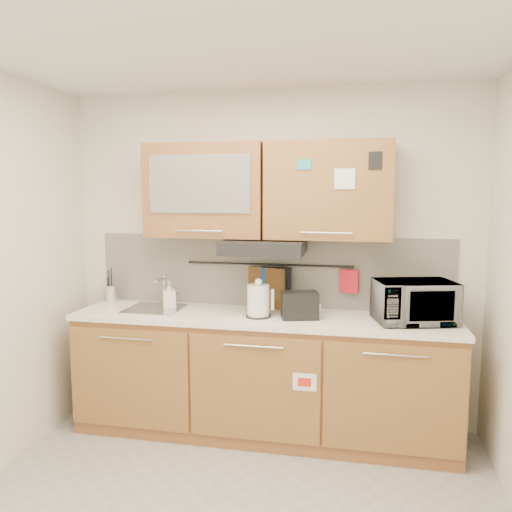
% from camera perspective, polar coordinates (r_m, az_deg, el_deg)
% --- Properties ---
extents(ceiling, '(3.20, 3.20, 0.00)m').
position_cam_1_polar(ceiling, '(2.57, -4.72, 25.07)').
color(ceiling, white).
rests_on(ceiling, wall_back).
extents(wall_back, '(3.20, 0.00, 3.20)m').
position_cam_1_polar(wall_back, '(3.94, 1.58, -0.30)').
color(wall_back, silver).
rests_on(wall_back, ground).
extents(base_cabinet, '(2.80, 0.64, 0.88)m').
position_cam_1_polar(base_cabinet, '(3.87, 0.72, -14.16)').
color(base_cabinet, brown).
rests_on(base_cabinet, floor).
extents(countertop, '(2.82, 0.62, 0.04)m').
position_cam_1_polar(countertop, '(3.71, 0.73, -7.04)').
color(countertop, white).
rests_on(countertop, base_cabinet).
extents(backsplash, '(2.80, 0.02, 0.56)m').
position_cam_1_polar(backsplash, '(3.94, 1.55, -1.76)').
color(backsplash, silver).
rests_on(backsplash, countertop).
extents(upper_cabinets, '(1.82, 0.37, 0.70)m').
position_cam_1_polar(upper_cabinets, '(3.73, 1.06, 7.46)').
color(upper_cabinets, brown).
rests_on(upper_cabinets, wall_back).
extents(range_hood, '(0.60, 0.46, 0.10)m').
position_cam_1_polar(range_hood, '(3.68, 0.92, 1.06)').
color(range_hood, black).
rests_on(range_hood, upper_cabinets).
extents(sink, '(0.42, 0.40, 0.26)m').
position_cam_1_polar(sink, '(3.97, -11.42, -5.90)').
color(sink, silver).
rests_on(sink, countertop).
extents(utensil_rail, '(1.30, 0.02, 0.02)m').
position_cam_1_polar(utensil_rail, '(3.89, 1.45, -0.98)').
color(utensil_rail, black).
rests_on(utensil_rail, backsplash).
extents(utensil_crock, '(0.13, 0.13, 0.29)m').
position_cam_1_polar(utensil_crock, '(4.28, -16.25, -4.14)').
color(utensil_crock, silver).
rests_on(utensil_crock, countertop).
extents(kettle, '(0.21, 0.19, 0.28)m').
position_cam_1_polar(kettle, '(3.62, 0.30, -5.23)').
color(kettle, white).
rests_on(kettle, countertop).
extents(toaster, '(0.29, 0.22, 0.19)m').
position_cam_1_polar(toaster, '(3.59, 5.02, -5.60)').
color(toaster, black).
rests_on(toaster, countertop).
extents(microwave, '(0.60, 0.48, 0.29)m').
position_cam_1_polar(microwave, '(3.63, 17.63, -5.02)').
color(microwave, '#999999').
rests_on(microwave, countertop).
extents(soap_bottle, '(0.13, 0.13, 0.21)m').
position_cam_1_polar(soap_bottle, '(3.97, -9.89, -4.37)').
color(soap_bottle, '#999999').
rests_on(soap_bottle, countertop).
extents(cutting_board, '(0.35, 0.17, 0.46)m').
position_cam_1_polar(cutting_board, '(3.93, 0.90, -4.61)').
color(cutting_board, brown).
rests_on(cutting_board, utensil_rail).
extents(oven_mitt, '(0.13, 0.06, 0.21)m').
position_cam_1_polar(oven_mitt, '(3.90, 1.45, -2.81)').
color(oven_mitt, '#215298').
rests_on(oven_mitt, utensil_rail).
extents(dark_pouch, '(0.15, 0.06, 0.23)m').
position_cam_1_polar(dark_pouch, '(3.88, 2.95, -3.05)').
color(dark_pouch, black).
rests_on(dark_pouch, utensil_rail).
extents(pot_holder, '(0.14, 0.06, 0.18)m').
position_cam_1_polar(pot_holder, '(3.84, 10.57, -2.85)').
color(pot_holder, red).
rests_on(pot_holder, utensil_rail).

